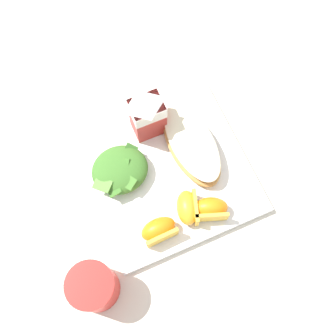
% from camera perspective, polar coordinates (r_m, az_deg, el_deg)
% --- Properties ---
extents(ground, '(3.00, 3.00, 0.00)m').
position_cam_1_polar(ground, '(0.77, 0.00, -0.66)').
color(ground, beige).
extents(white_plate, '(0.28, 0.28, 0.02)m').
position_cam_1_polar(white_plate, '(0.76, 0.00, -0.46)').
color(white_plate, white).
rests_on(white_plate, ground).
extents(cheesy_pizza_bread, '(0.09, 0.17, 0.04)m').
position_cam_1_polar(cheesy_pizza_bread, '(0.75, 3.23, 3.21)').
color(cheesy_pizza_bread, tan).
rests_on(cheesy_pizza_bread, white_plate).
extents(green_salad_pile, '(0.11, 0.09, 0.04)m').
position_cam_1_polar(green_salad_pile, '(0.74, -6.58, -0.27)').
color(green_salad_pile, '#3D7028').
rests_on(green_salad_pile, white_plate).
extents(milk_carton, '(0.06, 0.04, 0.11)m').
position_cam_1_polar(milk_carton, '(0.73, -3.10, 7.38)').
color(milk_carton, '#B7332D').
rests_on(milk_carton, white_plate).
extents(orange_wedge_front, '(0.06, 0.04, 0.04)m').
position_cam_1_polar(orange_wedge_front, '(0.70, -1.27, -8.45)').
color(orange_wedge_front, orange).
rests_on(orange_wedge_front, white_plate).
extents(orange_wedge_middle, '(0.05, 0.07, 0.04)m').
position_cam_1_polar(orange_wedge_middle, '(0.71, 2.59, -5.49)').
color(orange_wedge_middle, orange).
rests_on(orange_wedge_middle, white_plate).
extents(orange_wedge_rear, '(0.07, 0.05, 0.04)m').
position_cam_1_polar(orange_wedge_rear, '(0.71, 5.78, -5.57)').
color(orange_wedge_rear, orange).
rests_on(orange_wedge_rear, white_plate).
extents(drinking_red_cup, '(0.08, 0.08, 0.09)m').
position_cam_1_polar(drinking_red_cup, '(0.69, -10.09, -15.68)').
color(drinking_red_cup, red).
rests_on(drinking_red_cup, ground).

